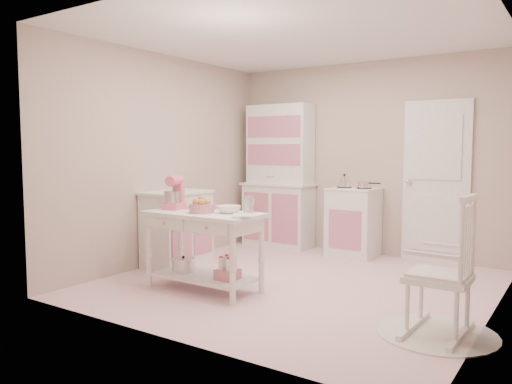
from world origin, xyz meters
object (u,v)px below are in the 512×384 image
Objects in this scene: rocking_chair at (439,265)px; work_table at (204,251)px; stove at (353,222)px; bread_basket at (202,208)px; stand_mixer at (174,193)px; base_cabinet at (177,228)px; hutch at (278,176)px.

rocking_chair is 2.29m from work_table.
bread_basket is at bearing -104.18° from stove.
stand_mixer reaches higher than bread_basket.
stove is at bearing 75.82° from bread_basket.
stove reaches higher than bread_basket.
stand_mixer is at bearing -177.21° from rocking_chair.
base_cabinet is 3.68× the size of bread_basket.
work_table is (-2.28, -0.07, -0.15)m from rocking_chair.
work_table is 4.80× the size of bread_basket.
base_cabinet is 1.16m from work_table.
stove is at bearing -2.39° from hutch.
work_table is 0.71m from stand_mixer.
stand_mixer is at bearing 170.96° from bread_basket.
stove is 2.50m from bread_basket.
hutch is at bearing 142.57° from rocking_chair.
work_table is at bearing 111.80° from bread_basket.
work_table is at bearing -76.53° from hutch.
stand_mixer is 1.36× the size of bread_basket.
rocking_chair is (3.25, -0.58, 0.09)m from base_cabinet.
stove is 0.84× the size of rocking_chair.
hutch is 8.32× the size of bread_basket.
rocking_chair is 3.24× the size of stand_mixer.
stand_mixer is (0.15, -2.38, -0.07)m from hutch.
work_table is at bearing -104.93° from stove.
rocking_chair is at bearing 1.72° from work_table.
base_cabinet is at bearing 146.17° from work_table.
hutch is at bearing 177.61° from stove.
stand_mixer is (-2.70, -0.05, 0.42)m from rocking_chair.
hutch is 3.72m from rocking_chair.
base_cabinet is at bearing -133.13° from stove.
stand_mixer reaches higher than rocking_chair.
rocking_chair is 2.73m from stand_mixer.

